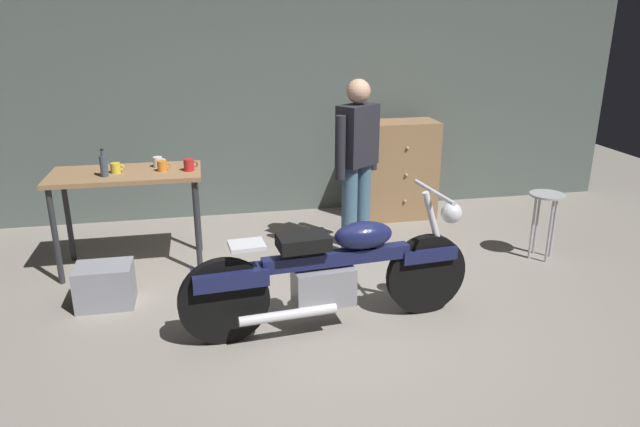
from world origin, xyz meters
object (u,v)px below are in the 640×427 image
Objects in this scene: mug_red_diner at (189,165)px; person_standing at (357,160)px; motorcycle at (333,271)px; mug_white_ceramic at (158,162)px; shop_stool at (546,208)px; storage_bin at (105,285)px; mug_orange_travel at (162,166)px; wooden_dresser at (399,170)px; mug_yellow_tall at (116,168)px; bottle at (104,165)px.

person_standing is at bearing -0.25° from mug_red_diner.
motorcycle is 2.07m from mug_white_ceramic.
shop_stool reaches higher than storage_bin.
person_standing reaches higher than mug_red_diner.
mug_orange_travel is 0.95× the size of mug_red_diner.
storage_bin is 1.24m from mug_white_ceramic.
shop_stool is at bearing 15.92° from motorcycle.
motorcycle is 18.97× the size of mug_white_ceramic.
mug_red_diner is at bearing -157.68° from wooden_dresser.
mug_red_diner reaches higher than mug_white_ceramic.
mug_white_ceramic reaches higher than shop_stool.
storage_bin is at bearing -123.35° from mug_orange_travel.
mug_white_ceramic is (-3.51, 0.69, 0.45)m from shop_stool.
person_standing is 1.27m from wooden_dresser.
mug_white_ceramic reaches higher than storage_bin.
motorcycle is at bearing -158.82° from shop_stool.
motorcycle is 1.86m from storage_bin.
wooden_dresser is at bearing 19.70° from mug_orange_travel.
mug_yellow_tall is (-2.16, 0.06, 0.02)m from person_standing.
wooden_dresser is 2.71m from mug_orange_travel.
shop_stool is at bearing -11.11° from mug_white_ceramic.
bottle reaches higher than wooden_dresser.
wooden_dresser is 2.51m from mug_red_diner.
wooden_dresser reaches higher than motorcycle.
person_standing is 1.82m from shop_stool.
shop_stool is 3.30m from mug_red_diner.
shop_stool is at bearing -6.39° from bottle.
mug_yellow_tall is (0.08, 0.73, 0.77)m from storage_bin.
wooden_dresser is at bearing 18.37° from bottle.
mug_red_diner is 0.63m from mug_yellow_tall.
motorcycle reaches higher than mug_yellow_tall.
bottle reaches higher than mug_white_ceramic.
storage_bin is 1.83× the size of bottle.
wooden_dresser is at bearing 28.42° from storage_bin.
mug_red_diner is 0.34m from mug_white_ceramic.
mug_orange_travel is (-1.76, 0.04, 0.02)m from person_standing.
wooden_dresser is at bearing -164.95° from person_standing.
mug_white_ceramic reaches higher than mug_orange_travel.
motorcycle is 2.40m from shop_stool.
motorcycle is at bearing -50.56° from mug_white_ceramic.
motorcycle is at bearing -53.67° from mug_red_diner.
mug_red_diner is at bearing 121.08° from motorcycle.
mug_red_diner is at bearing -9.19° from mug_orange_travel.
wooden_dresser is 9.47× the size of mug_yellow_tall.
wooden_dresser is 2.50× the size of storage_bin.
wooden_dresser is at bearing 22.32° from mug_red_diner.
storage_bin is (-1.70, 0.68, -0.28)m from motorcycle.
storage_bin is at bearing -115.97° from mug_white_ceramic.
mug_orange_travel is 1.02× the size of mug_white_ceramic.
mug_orange_travel is at bearing 170.81° from mug_red_diner.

